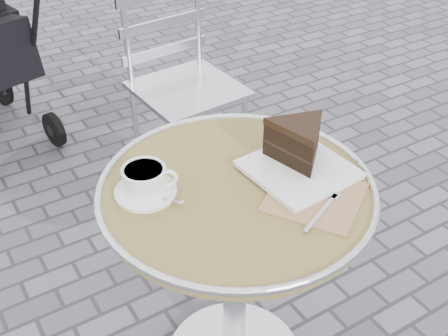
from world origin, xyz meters
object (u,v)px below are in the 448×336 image
cake_plate_set (299,148)px  bistro_chair (175,61)px  cafe_table (236,234)px  cappuccino_set (146,183)px

cake_plate_set → bistro_chair: bearing=76.6°
cafe_table → bistro_chair: bistro_chair is taller
cafe_table → cappuccino_set: cappuccino_set is taller
cafe_table → bistro_chair: 1.11m
cafe_table → cake_plate_set: size_ratio=1.83×
cappuccino_set → bistro_chair: (0.56, 0.96, -0.20)m
cafe_table → cake_plate_set: (0.18, -0.01, 0.23)m
cake_plate_set → cafe_table: bearing=171.7°
cappuccino_set → cake_plate_set: (0.39, -0.11, 0.03)m
cafe_table → cappuccino_set: (-0.21, 0.09, 0.20)m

